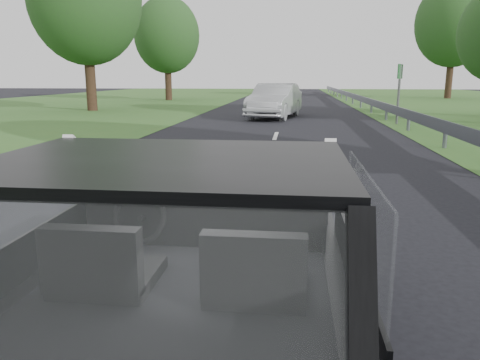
% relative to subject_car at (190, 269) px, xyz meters
% --- Properties ---
extents(subject_car, '(1.80, 4.00, 1.45)m').
position_rel_subject_car_xyz_m(subject_car, '(0.00, 0.00, 0.00)').
color(subject_car, black).
rests_on(subject_car, ground).
extents(dashboard, '(1.58, 0.45, 0.30)m').
position_rel_subject_car_xyz_m(dashboard, '(0.00, 0.62, 0.12)').
color(dashboard, black).
rests_on(dashboard, subject_car).
extents(driver_seat, '(0.50, 0.72, 0.42)m').
position_rel_subject_car_xyz_m(driver_seat, '(-0.40, -0.29, 0.16)').
color(driver_seat, black).
rests_on(driver_seat, subject_car).
extents(passenger_seat, '(0.50, 0.72, 0.42)m').
position_rel_subject_car_xyz_m(passenger_seat, '(0.40, -0.29, 0.16)').
color(passenger_seat, black).
rests_on(passenger_seat, subject_car).
extents(steering_wheel, '(0.36, 0.36, 0.04)m').
position_rel_subject_car_xyz_m(steering_wheel, '(-0.40, 0.33, 0.20)').
color(steering_wheel, black).
rests_on(steering_wheel, dashboard).
extents(cat, '(0.59, 0.23, 0.26)m').
position_rel_subject_car_xyz_m(cat, '(0.13, 0.59, 0.36)').
color(cat, slate).
rests_on(cat, dashboard).
extents(guardrail, '(0.05, 90.00, 0.32)m').
position_rel_subject_car_xyz_m(guardrail, '(4.30, 10.00, -0.15)').
color(guardrail, slate).
rests_on(guardrail, ground).
extents(other_car, '(2.64, 4.88, 1.52)m').
position_rel_subject_car_xyz_m(other_car, '(-0.32, 18.64, 0.04)').
color(other_car, '#B1B4B8').
rests_on(other_car, ground).
extents(highway_sign, '(0.41, 0.88, 2.27)m').
position_rel_subject_car_xyz_m(highway_sign, '(4.50, 16.29, 0.41)').
color(highway_sign, '#21662F').
rests_on(highway_sign, ground).
extents(tree_3, '(7.72, 7.72, 9.45)m').
position_rel_subject_car_xyz_m(tree_3, '(13.41, 39.55, 4.00)').
color(tree_3, '#294922').
rests_on(tree_3, ground).
extents(tree_5, '(7.30, 7.30, 8.76)m').
position_rel_subject_car_xyz_m(tree_5, '(-10.36, 22.06, 3.66)').
color(tree_5, '#294922').
rests_on(tree_5, ground).
extents(tree_6, '(6.51, 6.51, 7.57)m').
position_rel_subject_car_xyz_m(tree_6, '(-9.32, 33.98, 3.06)').
color(tree_6, '#294922').
rests_on(tree_6, ground).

